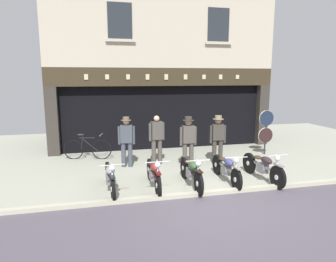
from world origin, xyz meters
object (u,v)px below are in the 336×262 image
object	(u,v)px
motorcycle_center_right	(226,168)
leaning_bicycle	(87,149)
motorcycle_center	(191,172)
tyre_sign_pole	(266,127)
assistant_far_right	(218,137)
motorcycle_right	(263,166)
advert_board_near	(127,107)
shopkeeper_center	(157,138)
advert_board_far	(98,106)
salesman_left	(127,139)
motorcycle_left	(110,176)
salesman_right	(188,140)
motorcycle_center_left	(154,173)

from	to	relation	value
motorcycle_center_right	leaning_bicycle	xyz separation A→B (m)	(-3.89, 3.46, -0.03)
motorcycle_center	motorcycle_center_right	xyz separation A→B (m)	(1.08, 0.11, -0.01)
tyre_sign_pole	assistant_far_right	bearing A→B (deg)	-162.45
tyre_sign_pole	leaning_bicycle	distance (m)	6.75
motorcycle_right	advert_board_near	bearing A→B (deg)	-57.41
shopkeeper_center	motorcycle_right	bearing A→B (deg)	128.34
motorcycle_center_right	advert_board_near	size ratio (longest dim) A/B	2.15
shopkeeper_center	advert_board_far	size ratio (longest dim) A/B	1.68
shopkeeper_center	motorcycle_center	bearing A→B (deg)	91.71
advert_board_near	advert_board_far	bearing A→B (deg)	180.00
assistant_far_right	motorcycle_center	bearing A→B (deg)	60.57
salesman_left	tyre_sign_pole	xyz separation A→B (m)	(5.36, 0.44, 0.12)
motorcycle_left	salesman_left	bearing A→B (deg)	-109.93
assistant_far_right	motorcycle_right	bearing A→B (deg)	114.66
motorcycle_center	salesman_right	world-z (taller)	salesman_right
leaning_bicycle	salesman_right	bearing A→B (deg)	72.95
motorcycle_center_left	motorcycle_right	bearing A→B (deg)	178.50
motorcycle_left	motorcycle_center	world-z (taller)	motorcycle_center
salesman_left	leaning_bicycle	distance (m)	1.92
salesman_left	shopkeeper_center	distance (m)	1.03
motorcycle_right	motorcycle_center_left	bearing A→B (deg)	-5.90
shopkeeper_center	assistant_far_right	distance (m)	2.10
motorcycle_right	advert_board_near	world-z (taller)	advert_board_near
advert_board_far	tyre_sign_pole	bearing A→B (deg)	-17.29
salesman_left	salesman_right	distance (m)	2.02
motorcycle_center_left	motorcycle_center_right	world-z (taller)	motorcycle_center_left
motorcycle_center_right	tyre_sign_pole	xyz separation A→B (m)	(2.77, 2.60, 0.63)
salesman_right	shopkeeper_center	bearing A→B (deg)	-34.90
shopkeeper_center	salesman_left	bearing A→B (deg)	-6.45
shopkeeper_center	advert_board_near	world-z (taller)	advert_board_near
motorcycle_center	advert_board_far	world-z (taller)	advert_board_far
shopkeeper_center	assistant_far_right	xyz separation A→B (m)	(2.07, -0.34, 0.00)
tyre_sign_pole	leaning_bicycle	bearing A→B (deg)	172.66
motorcycle_center	advert_board_near	world-z (taller)	advert_board_near
salesman_left	leaning_bicycle	xyz separation A→B (m)	(-1.30, 1.30, -0.55)
motorcycle_center_right	advert_board_far	world-z (taller)	advert_board_far
salesman_right	advert_board_far	world-z (taller)	advert_board_far
salesman_left	advert_board_near	bearing A→B (deg)	-87.47
motorcycle_center	salesman_left	bearing A→B (deg)	-55.32
motorcycle_center_right	salesman_left	xyz separation A→B (m)	(-2.59, 2.16, 0.51)
motorcycle_center_right	assistant_far_right	xyz separation A→B (m)	(0.51, 1.89, 0.52)
salesman_left	tyre_sign_pole	world-z (taller)	tyre_sign_pole
motorcycle_center_left	salesman_right	bearing A→B (deg)	-131.74
motorcycle_right	leaning_bicycle	bearing A→B (deg)	-39.12
motorcycle_right	salesman_left	size ratio (longest dim) A/B	1.22
motorcycle_center_right	assistant_far_right	world-z (taller)	assistant_far_right
motorcycle_left	assistant_far_right	distance (m)	4.22
motorcycle_center_right	leaning_bicycle	world-z (taller)	leaning_bicycle
motorcycle_left	motorcycle_center	xyz separation A→B (m)	(2.16, -0.13, 0.01)
assistant_far_right	shopkeeper_center	bearing A→B (deg)	-0.29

